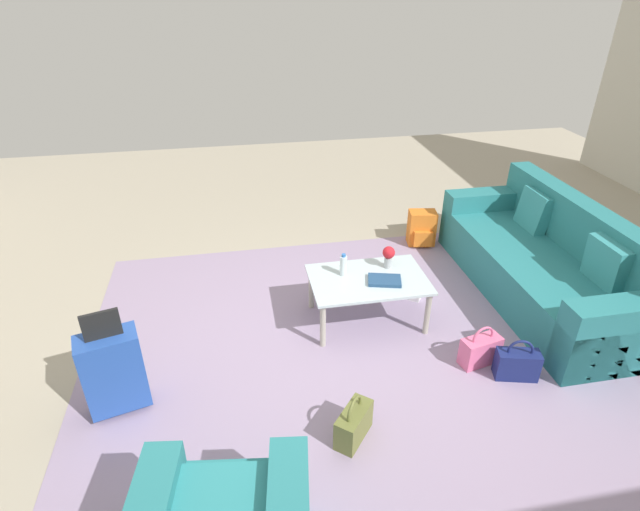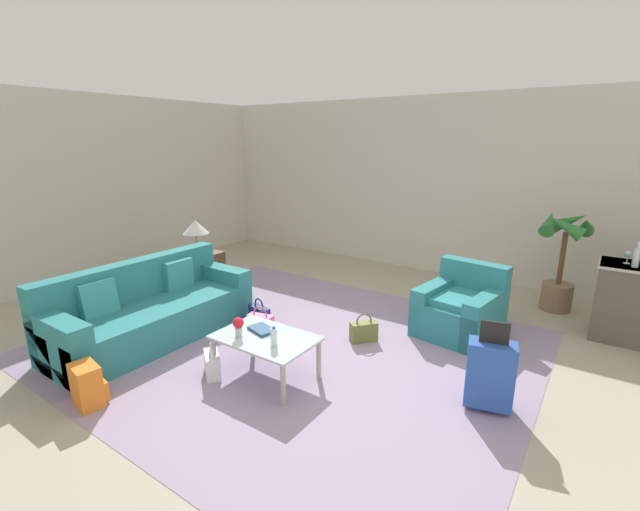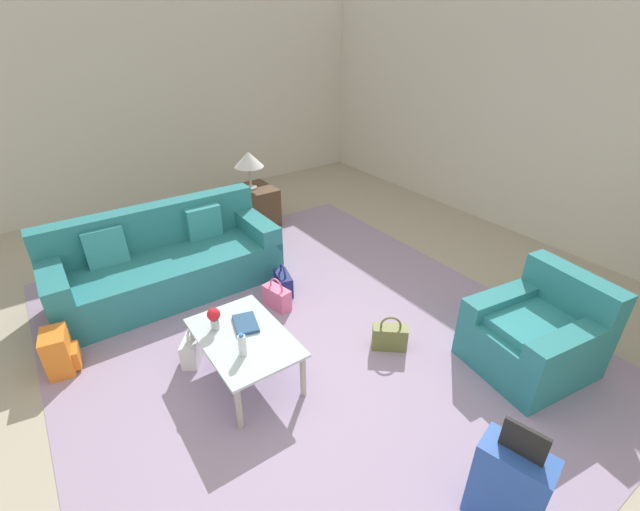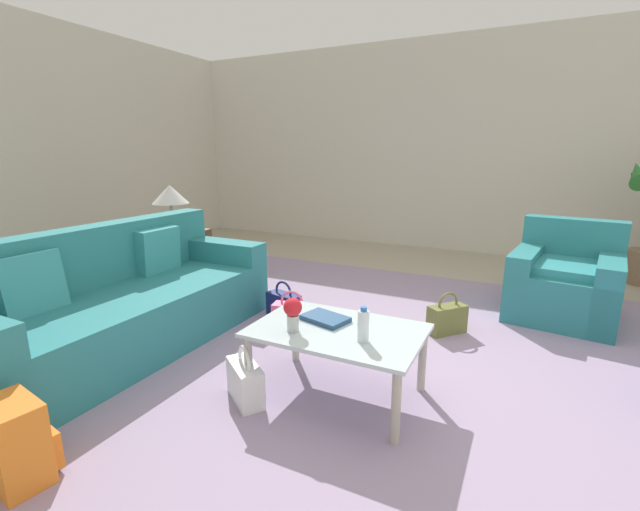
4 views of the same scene
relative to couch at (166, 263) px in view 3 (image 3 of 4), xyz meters
name	(u,v)px [view 3 (image 3 of 4)]	position (x,y,z in m)	size (l,w,h in m)	color
ground_plane	(321,379)	(2.20, 0.60, -0.31)	(12.00, 12.00, 0.00)	#A89E89
wall_back	(606,134)	(2.20, 4.66, 1.24)	(10.24, 0.12, 3.10)	beige
wall_left	(132,106)	(-2.86, 0.60, 1.24)	(0.12, 8.00, 3.10)	beige
area_rug	(303,333)	(1.60, 0.80, -0.31)	(5.20, 4.40, 0.01)	#9984A3
couch	(166,263)	(0.00, 0.00, 0.00)	(0.95, 2.40, 0.92)	teal
armchair	(537,336)	(3.11, 2.27, -0.01)	(0.98, 1.05, 0.86)	teal
coffee_table	(244,341)	(1.80, 0.10, 0.07)	(1.01, 0.67, 0.44)	silver
water_bottle	(242,345)	(2.00, 0.00, 0.23)	(0.06, 0.06, 0.20)	silver
coffee_table_book	(246,324)	(1.68, 0.18, 0.15)	(0.28, 0.18, 0.03)	navy
flower_vase	(214,317)	(1.58, -0.05, 0.25)	(0.11, 0.11, 0.21)	#B2B7BC
side_table	(252,206)	(-1.00, 1.60, -0.03)	(0.63, 0.63, 0.57)	#513823
table_lamp	(249,160)	(-1.00, 1.60, 0.68)	(0.42, 0.42, 0.54)	#ADA899
suitcase_blue	(509,486)	(3.80, 0.80, 0.05)	(0.44, 0.31, 0.85)	#2851AD
handbag_pink	(277,297)	(1.06, 0.82, -0.18)	(0.34, 0.20, 0.36)	pink
handbag_white	(193,348)	(1.33, -0.20, -0.18)	(0.34, 0.30, 0.36)	white
handbag_navy	(283,283)	(0.86, 1.02, -0.18)	(0.34, 0.22, 0.36)	navy
handbag_olive	(390,337)	(2.23, 1.36, -0.18)	(0.31, 0.34, 0.36)	olive
backpack_orange	(60,352)	(0.80, -1.19, -0.12)	(0.33, 0.29, 0.40)	orange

